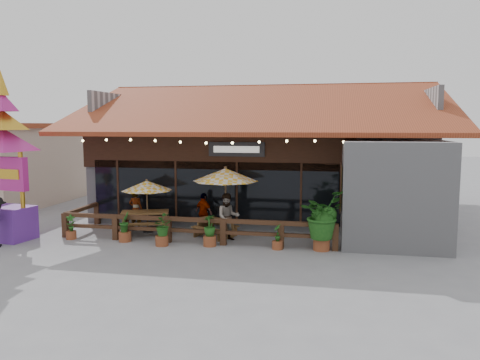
% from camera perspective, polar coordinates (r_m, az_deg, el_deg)
% --- Properties ---
extents(ground, '(100.00, 100.00, 0.00)m').
position_cam_1_polar(ground, '(16.73, 0.04, -7.58)').
color(ground, gray).
rests_on(ground, ground).
extents(restaurant_building, '(15.50, 14.73, 6.09)m').
position_cam_1_polar(restaurant_building, '(22.78, 3.88, 1.85)').
color(restaurant_building, '#A3A3A8').
rests_on(restaurant_building, ground).
extents(patio_railing, '(10.00, 2.60, 0.92)m').
position_cam_1_polar(patio_railing, '(16.91, -7.68, -5.35)').
color(patio_railing, '#472B19').
rests_on(patio_railing, ground).
extents(umbrella_left, '(2.43, 2.43, 2.09)m').
position_cam_1_polar(umbrella_left, '(18.23, -11.30, -0.70)').
color(umbrella_left, brown).
rests_on(umbrella_left, ground).
extents(umbrella_right, '(2.77, 2.77, 2.62)m').
position_cam_1_polar(umbrella_right, '(17.36, -1.78, 0.60)').
color(umbrella_right, brown).
rests_on(umbrella_right, ground).
extents(picnic_table_left, '(2.17, 2.01, 0.85)m').
position_cam_1_polar(picnic_table_left, '(18.32, -11.48, -4.62)').
color(picnic_table_left, brown).
rests_on(picnic_table_left, ground).
extents(picnic_table_right, '(1.74, 1.65, 0.66)m').
position_cam_1_polar(picnic_table_right, '(17.47, -3.03, -5.48)').
color(picnic_table_right, brown).
rests_on(picnic_table_right, ground).
extents(thai_sign_tower, '(2.77, 2.77, 6.52)m').
position_cam_1_polar(thai_sign_tower, '(18.62, -26.78, 3.88)').
color(thai_sign_tower, '#622999').
rests_on(thai_sign_tower, ground).
extents(tropical_plant, '(1.85, 1.92, 2.03)m').
position_cam_1_polar(tropical_plant, '(15.66, 9.98, -4.32)').
color(tropical_plant, brown).
rests_on(tropical_plant, ground).
extents(diner_a, '(0.59, 0.40, 1.56)m').
position_cam_1_polar(diner_a, '(19.17, -12.59, -3.52)').
color(diner_a, '#341B10').
rests_on(diner_a, ground).
extents(diner_b, '(1.01, 0.90, 1.71)m').
position_cam_1_polar(diner_b, '(16.80, -1.48, -4.53)').
color(diner_b, '#341B10').
rests_on(diner_b, ground).
extents(diner_c, '(0.95, 0.79, 1.52)m').
position_cam_1_polar(diner_c, '(18.21, -4.43, -3.97)').
color(diner_c, '#341B10').
rests_on(diner_c, ground).
extents(planter_a, '(0.39, 0.37, 0.90)m').
position_cam_1_polar(planter_a, '(18.16, -19.91, -5.62)').
color(planter_a, brown).
rests_on(planter_a, ground).
extents(planter_b, '(0.44, 0.44, 1.08)m').
position_cam_1_polar(planter_b, '(17.20, -13.87, -5.71)').
color(planter_b, brown).
rests_on(planter_b, ground).
extents(planter_c, '(0.87, 0.86, 1.09)m').
position_cam_1_polar(planter_c, '(16.33, -9.53, -5.83)').
color(planter_c, brown).
rests_on(planter_c, ground).
extents(planter_d, '(0.58, 0.58, 1.09)m').
position_cam_1_polar(planter_d, '(16.11, -3.72, -6.23)').
color(planter_d, brown).
rests_on(planter_d, ground).
extents(planter_e, '(0.35, 0.35, 0.86)m').
position_cam_1_polar(planter_e, '(15.76, 4.58, -7.15)').
color(planter_e, brown).
rests_on(planter_e, ground).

